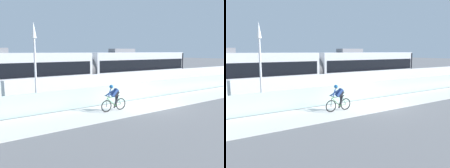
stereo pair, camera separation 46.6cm
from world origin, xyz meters
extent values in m
plane|color=slate|center=(0.00, 0.00, 0.00)|extent=(200.00, 200.00, 0.00)
cube|color=silver|center=(0.00, 0.00, 0.01)|extent=(32.00, 3.20, 0.01)
cube|color=silver|center=(0.00, 1.85, 0.62)|extent=(32.00, 0.05, 1.24)
cube|color=white|center=(0.00, 3.65, 0.93)|extent=(32.00, 0.36, 1.86)
cube|color=#595654|center=(0.00, 6.13, 0.00)|extent=(32.00, 0.08, 0.01)
cube|color=#595654|center=(0.00, 7.57, 0.00)|extent=(32.00, 0.08, 0.01)
cube|color=silver|center=(-6.35, 6.85, 1.90)|extent=(11.00, 2.50, 3.10)
cube|color=black|center=(-6.35, 6.85, 2.25)|extent=(10.56, 2.54, 1.04)
cube|color=red|center=(-6.35, 6.85, 0.53)|extent=(10.78, 2.53, 0.28)
cube|color=#232326|center=(-2.83, 6.85, 0.36)|extent=(1.40, 1.88, 0.20)
cylinder|color=black|center=(-2.83, 6.13, 0.30)|extent=(0.60, 0.10, 0.60)
cylinder|color=black|center=(-2.83, 7.57, 0.30)|extent=(0.60, 0.10, 0.60)
cube|color=silver|center=(5.15, 6.85, 1.90)|extent=(11.00, 2.50, 3.10)
cube|color=black|center=(5.15, 6.85, 2.25)|extent=(10.56, 2.54, 1.04)
cube|color=red|center=(5.15, 6.85, 0.53)|extent=(10.78, 2.53, 0.28)
cube|color=slate|center=(3.17, 6.85, 3.63)|extent=(2.40, 1.10, 0.36)
cube|color=#232326|center=(1.63, 6.85, 0.36)|extent=(1.40, 1.88, 0.20)
cylinder|color=black|center=(1.63, 6.13, 0.30)|extent=(0.60, 0.10, 0.60)
cylinder|color=black|center=(1.63, 7.57, 0.30)|extent=(0.60, 0.10, 0.60)
cube|color=#232326|center=(8.67, 6.85, 0.36)|extent=(1.40, 1.88, 0.20)
cylinder|color=black|center=(8.67, 6.13, 0.30)|extent=(0.60, 0.10, 0.60)
cylinder|color=black|center=(8.67, 7.57, 0.30)|extent=(0.60, 0.10, 0.60)
cube|color=black|center=(10.60, 6.85, 1.90)|extent=(0.16, 2.54, 2.94)
cylinder|color=#59595B|center=(-0.60, 6.85, 1.90)|extent=(0.60, 2.30, 2.30)
torus|color=black|center=(-3.18, 0.00, 0.36)|extent=(0.72, 0.06, 0.72)
cylinder|color=#99999E|center=(-3.18, 0.00, 0.36)|extent=(0.07, 0.10, 0.07)
torus|color=black|center=(-2.13, 0.00, 0.36)|extent=(0.72, 0.06, 0.72)
cylinder|color=#99999E|center=(-2.13, 0.00, 0.36)|extent=(0.07, 0.10, 0.07)
cylinder|color=#337233|center=(-2.84, 0.00, 0.57)|extent=(0.60, 0.04, 0.58)
cylinder|color=#337233|center=(-2.46, 0.00, 0.59)|extent=(0.22, 0.04, 0.59)
cylinder|color=#337233|center=(-2.75, 0.00, 0.86)|extent=(0.76, 0.04, 0.07)
cylinder|color=#337233|center=(-2.34, 0.00, 0.33)|extent=(0.43, 0.03, 0.09)
cylinder|color=#337233|center=(-2.25, 0.00, 0.62)|extent=(0.27, 0.02, 0.53)
cylinder|color=black|center=(-3.15, 0.00, 0.60)|extent=(0.08, 0.03, 0.49)
cube|color=black|center=(-2.37, 0.00, 0.90)|extent=(0.24, 0.10, 0.05)
cylinder|color=black|center=(-3.13, 0.00, 0.95)|extent=(0.03, 0.58, 0.03)
cylinder|color=#262628|center=(-2.55, 0.00, 0.30)|extent=(0.18, 0.02, 0.18)
cube|color=navy|center=(-2.59, 0.00, 1.11)|extent=(0.50, 0.28, 0.51)
cube|color=black|center=(-2.50, 0.00, 1.02)|extent=(0.38, 0.30, 0.38)
sphere|color=#997051|center=(-2.83, 0.00, 1.46)|extent=(0.20, 0.20, 0.20)
sphere|color=#195999|center=(-2.83, 0.00, 1.49)|extent=(0.23, 0.23, 0.23)
cylinder|color=navy|center=(-2.95, 0.00, 1.12)|extent=(0.44, 0.41, 0.41)
cylinder|color=navy|center=(-2.95, 0.00, 1.12)|extent=(0.44, 0.41, 0.41)
cylinder|color=black|center=(-2.48, 0.00, 0.55)|extent=(0.29, 0.33, 0.80)
cylinder|color=black|center=(-2.48, 0.00, 0.69)|extent=(0.29, 0.33, 0.54)
cylinder|color=gray|center=(-6.60, 2.15, 0.10)|extent=(0.24, 0.24, 0.20)
cylinder|color=silver|center=(-6.60, 2.15, 2.20)|extent=(0.12, 0.12, 4.20)
cone|color=white|center=(-6.60, 2.15, 4.75)|extent=(0.28, 0.28, 0.90)
camera|label=1|loc=(-10.69, -11.34, 3.58)|focal=37.89mm
camera|label=2|loc=(-10.31, -11.60, 3.58)|focal=37.89mm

